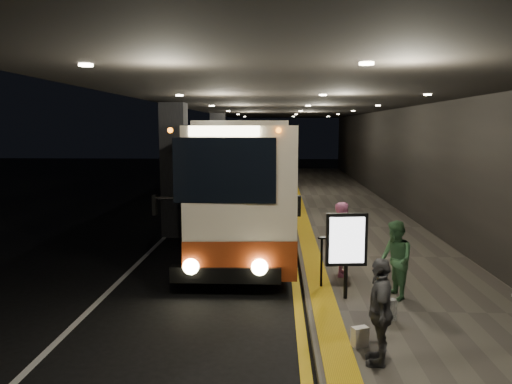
{
  "coord_description": "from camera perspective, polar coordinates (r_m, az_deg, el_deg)",
  "views": [
    {
      "loc": [
        1.92,
        -12.32,
        3.6
      ],
      "look_at": [
        1.28,
        2.32,
        1.7
      ],
      "focal_mm": 35.0,
      "sensor_mm": 36.0,
      "label": 1
    }
  ],
  "objects": [
    {
      "name": "sidewalk",
      "position": [
        17.9,
        11.6,
        -4.12
      ],
      "size": [
        4.5,
        50.0,
        0.15
      ],
      "primitive_type": "cube",
      "color": "#514C44",
      "rests_on": "ground"
    },
    {
      "name": "passenger_boarding",
      "position": [
        11.84,
        9.94,
        -5.32
      ],
      "size": [
        0.52,
        0.7,
        1.74
      ],
      "primitive_type": "imported",
      "rotation": [
        0.0,
        0.0,
        1.4
      ],
      "color": "#A54D7D",
      "rests_on": "sidewalk"
    },
    {
      "name": "kerb_stripe_yellow",
      "position": [
        17.69,
        3.88,
        -4.35
      ],
      "size": [
        0.18,
        50.0,
        0.01
      ],
      "primitive_type": "cube",
      "color": "gold",
      "rests_on": "ground"
    },
    {
      "name": "bag_polka",
      "position": [
        9.5,
        14.74,
        -12.91
      ],
      "size": [
        0.34,
        0.22,
        0.39
      ],
      "primitive_type": "cube",
      "rotation": [
        0.0,
        0.0,
        0.28
      ],
      "color": "black",
      "rests_on": "sidewalk"
    },
    {
      "name": "info_sign",
      "position": [
        10.2,
        10.32,
        -5.57
      ],
      "size": [
        0.84,
        0.2,
        1.76
      ],
      "rotation": [
        0.0,
        0.0,
        0.1
      ],
      "color": "black",
      "rests_on": "sidewalk"
    },
    {
      "name": "bag_plain",
      "position": [
        8.39,
        11.81,
        -15.88
      ],
      "size": [
        0.29,
        0.23,
        0.31
      ],
      "primitive_type": "cube",
      "rotation": [
        0.0,
        0.0,
        0.4
      ],
      "color": "silver",
      "rests_on": "sidewalk"
    },
    {
      "name": "tactile_strip",
      "position": [
        17.68,
        5.5,
        -3.88
      ],
      "size": [
        0.5,
        50.0,
        0.01
      ],
      "primitive_type": "cube",
      "color": "gold",
      "rests_on": "sidewalk"
    },
    {
      "name": "coach_second",
      "position": [
        29.3,
        0.26,
        3.72
      ],
      "size": [
        3.16,
        11.57,
        3.59
      ],
      "rotation": [
        0.0,
        0.0,
        -0.07
      ],
      "color": "beige",
      "rests_on": "ground"
    },
    {
      "name": "coach_third",
      "position": [
        42.73,
        1.36,
        5.1
      ],
      "size": [
        3.27,
        12.64,
        3.94
      ],
      "rotation": [
        0.0,
        0.0,
        0.05
      ],
      "color": "beige",
      "rests_on": "ground"
    },
    {
      "name": "terminal_wall",
      "position": [
        18.05,
        18.94,
        5.09
      ],
      "size": [
        0.1,
        50.0,
        6.0
      ],
      "primitive_type": "cube",
      "color": "black",
      "rests_on": "ground"
    },
    {
      "name": "ground",
      "position": [
        12.97,
        -6.16,
        -8.76
      ],
      "size": [
        90.0,
        90.0,
        0.0
      ],
      "primitive_type": "plane",
      "color": "black"
    },
    {
      "name": "passenger_waiting_green",
      "position": [
        10.51,
        15.62,
        -7.5
      ],
      "size": [
        0.62,
        0.85,
        1.6
      ],
      "primitive_type": "imported",
      "rotation": [
        0.0,
        0.0,
        -1.37
      ],
      "color": "#3C6C42",
      "rests_on": "sidewalk"
    },
    {
      "name": "stanchion_post",
      "position": [
        11.01,
        7.49,
        -7.98
      ],
      "size": [
        0.05,
        0.05,
        1.09
      ],
      "primitive_type": "cylinder",
      "color": "black",
      "rests_on": "sidewalk"
    },
    {
      "name": "passenger_waiting_grey",
      "position": [
        7.68,
        13.99,
        -13.06
      ],
      "size": [
        0.61,
        0.99,
        1.59
      ],
      "primitive_type": "imported",
      "rotation": [
        0.0,
        0.0,
        -1.71
      ],
      "color": "#454449",
      "rests_on": "sidewalk"
    },
    {
      "name": "support_columns",
      "position": [
        16.73,
        -9.29,
        2.49
      ],
      "size": [
        0.8,
        24.8,
        4.4
      ],
      "color": "black",
      "rests_on": "ground"
    },
    {
      "name": "lane_line_white",
      "position": [
        18.07,
        -9.43,
        -4.18
      ],
      "size": [
        0.12,
        50.0,
        0.01
      ],
      "primitive_type": "cube",
      "color": "silver",
      "rests_on": "ground"
    },
    {
      "name": "coach_main",
      "position": [
        15.97,
        -1.4,
        0.72
      ],
      "size": [
        3.01,
        11.77,
        3.64
      ],
      "rotation": [
        0.0,
        0.0,
        0.05
      ],
      "color": "beige",
      "rests_on": "ground"
    },
    {
      "name": "canopy",
      "position": [
        17.35,
        4.51,
        10.67
      ],
      "size": [
        9.0,
        50.0,
        0.4
      ],
      "primitive_type": "cube",
      "color": "black",
      "rests_on": "support_columns"
    }
  ]
}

